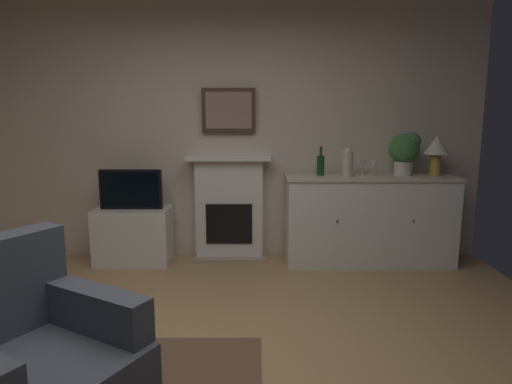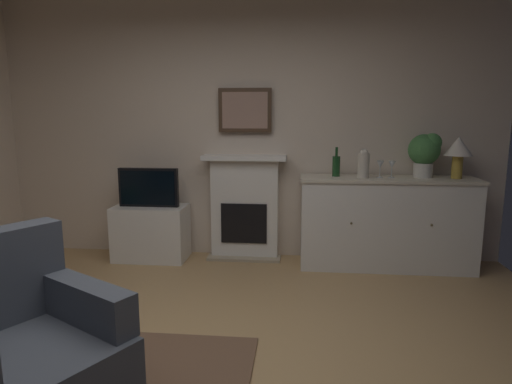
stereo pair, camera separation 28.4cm
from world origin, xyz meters
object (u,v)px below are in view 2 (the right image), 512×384
object	(u,v)px
wine_bottle	(336,166)
tv_set	(149,187)
sideboard_cabinet	(386,223)
fireplace_unit	(245,207)
tv_cabinet	(151,233)
wine_glass_left	(380,165)
table_lamp	(458,149)
wine_glass_center	(392,165)
framed_picture	(245,110)
vase_decorative	(363,164)
armchair	(17,350)
potted_plant_small	(425,151)

from	to	relation	value
wine_bottle	tv_set	xyz separation A→B (m)	(-1.91, -0.06, -0.24)
wine_bottle	sideboard_cabinet	bearing A→B (deg)	-5.42
fireplace_unit	tv_cabinet	size ratio (longest dim) A/B	1.47
fireplace_unit	wine_glass_left	size ratio (longest dim) A/B	6.67
table_lamp	tv_set	size ratio (longest dim) A/B	0.65
table_lamp	wine_glass_center	xyz separation A→B (m)	(-0.61, -0.01, -0.16)
wine_glass_left	wine_glass_center	size ratio (longest dim) A/B	1.00
framed_picture	tv_cabinet	distance (m)	1.62
tv_set	wine_bottle	bearing A→B (deg)	1.67
framed_picture	vase_decorative	distance (m)	1.32
wine_bottle	wine_glass_center	xyz separation A→B (m)	(0.53, -0.05, 0.01)
wine_glass_left	vase_decorative	world-z (taller)	vase_decorative
table_lamp	vase_decorative	xyz separation A→B (m)	(-0.89, -0.05, -0.14)
sideboard_cabinet	wine_glass_center	size ratio (longest dim) A/B	10.31
wine_bottle	wine_glass_left	bearing A→B (deg)	-6.68
wine_bottle	armchair	world-z (taller)	wine_bottle
tv_cabinet	framed_picture	bearing A→B (deg)	12.01
wine_glass_left	potted_plant_small	distance (m)	0.45
sideboard_cabinet	wine_glass_left	world-z (taller)	wine_glass_left
wine_glass_center	vase_decorative	size ratio (longest dim) A/B	0.59
wine_glass_center	tv_cabinet	bearing A→B (deg)	179.50
fireplace_unit	potted_plant_small	distance (m)	1.89
framed_picture	table_lamp	distance (m)	2.11
table_lamp	sideboard_cabinet	bearing A→B (deg)	-180.00
wine_glass_left	wine_glass_center	xyz separation A→B (m)	(0.11, -0.00, 0.00)
sideboard_cabinet	armchair	distance (m)	3.32
vase_decorative	tv_set	distance (m)	2.18
table_lamp	wine_bottle	world-z (taller)	table_lamp
wine_glass_left	armchair	xyz separation A→B (m)	(-2.12, -2.48, -0.65)
table_lamp	wine_glass_left	world-z (taller)	table_lamp
tv_cabinet	potted_plant_small	distance (m)	2.89
tv_cabinet	sideboard_cabinet	bearing A→B (deg)	-0.36
table_lamp	tv_cabinet	size ratio (longest dim) A/B	0.53
vase_decorative	potted_plant_small	world-z (taller)	potted_plant_small
tv_cabinet	tv_set	distance (m)	0.49
framed_picture	potted_plant_small	bearing A→B (deg)	-5.69
fireplace_unit	wine_glass_center	world-z (taller)	fireplace_unit
wine_glass_center	tv_cabinet	distance (m)	2.55
tv_cabinet	wine_glass_left	bearing A→B (deg)	-0.40
wine_glass_left	tv_set	xyz separation A→B (m)	(-2.33, -0.01, -0.26)
wine_glass_center	wine_bottle	bearing A→B (deg)	174.19
vase_decorative	tv_set	size ratio (longest dim) A/B	0.45
wine_glass_center	tv_cabinet	xyz separation A→B (m)	(-2.44, 0.02, -0.74)
wine_glass_center	vase_decorative	distance (m)	0.28
sideboard_cabinet	tv_cabinet	distance (m)	2.42
tv_cabinet	armchair	xyz separation A→B (m)	(0.21, -2.50, 0.10)
wine_glass_left	vase_decorative	size ratio (longest dim) A/B	0.59
table_lamp	armchair	distance (m)	3.86
fireplace_unit	armchair	distance (m)	2.77
wine_bottle	table_lamp	bearing A→B (deg)	-2.40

